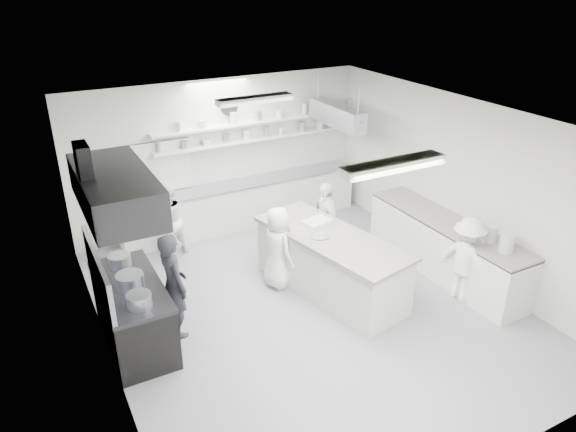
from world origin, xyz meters
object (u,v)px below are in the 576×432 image
right_counter (445,248)px  cook_back (168,221)px  prep_island (331,265)px  stove (134,315)px  back_counter (243,204)px  cook_stove (174,285)px

right_counter → cook_back: (-4.07, 2.84, 0.24)m
prep_island → cook_back: (-1.98, 2.43, 0.22)m
stove → right_counter: size_ratio=0.55×
back_counter → right_counter: size_ratio=1.52×
prep_island → cook_stove: cook_stove is taller
stove → prep_island: prep_island is taller
back_counter → cook_back: 1.82m
prep_island → back_counter: bearing=83.1°
cook_stove → prep_island: bearing=-99.9°
cook_back → prep_island: bearing=107.8°
cook_back → cook_stove: bearing=54.3°
back_counter → cook_back: (-1.72, -0.56, 0.25)m
stove → right_counter: (5.25, -0.60, 0.02)m
cook_back → back_counter: bearing=176.8°
back_counter → cook_back: cook_back is taller
prep_island → cook_stove: bearing=165.7°
prep_island → right_counter: bearing=-23.0°
back_counter → prep_island: size_ratio=1.90×
right_counter → stove: bearing=173.5°
stove → back_counter: bearing=44.0°
prep_island → cook_stove: size_ratio=1.64×
stove → prep_island: (3.16, -0.19, 0.04)m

